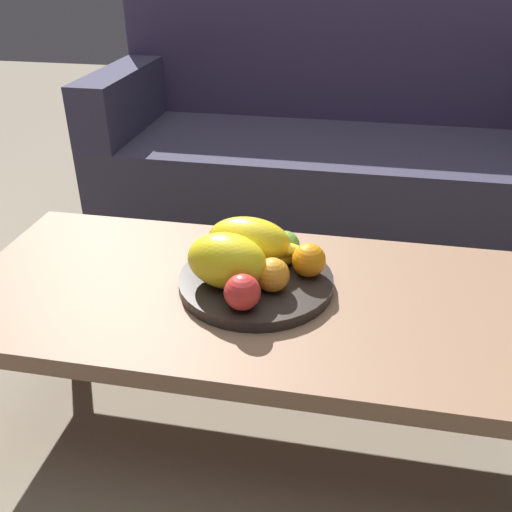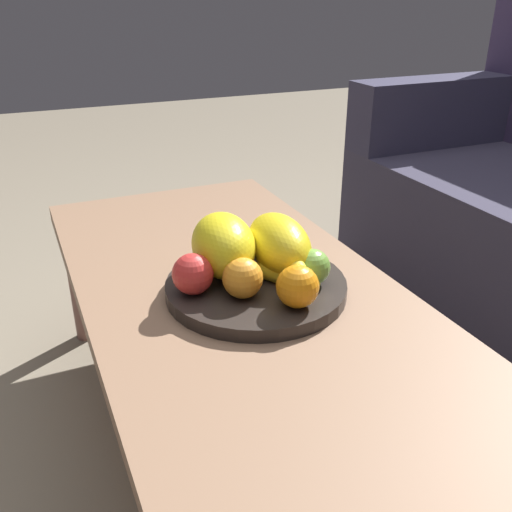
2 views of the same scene
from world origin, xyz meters
The scene contains 11 objects.
ground_plane centered at (0.00, 0.00, 0.00)m, with size 8.00×8.00×0.00m, color gray.
coffee_table centered at (0.00, 0.00, 0.34)m, with size 1.28×0.57×0.38m.
couch centered at (0.09, 1.07, 0.30)m, with size 1.70×0.70×0.90m.
fruit_bowl centered at (-0.01, 0.02, 0.39)m, with size 0.33×0.33×0.03m, color #2B2420.
melon_large_front centered at (-0.04, 0.08, 0.46)m, with size 0.18×0.10×0.10m, color yellow.
melon_smaller_beside centered at (-0.07, -0.02, 0.46)m, with size 0.17×0.11×0.11m, color yellow.
orange_front centered at (0.03, -0.02, 0.44)m, with size 0.07×0.07×0.07m, color orange.
orange_left centered at (0.09, 0.05, 0.44)m, with size 0.07×0.07×0.07m, color orange.
apple_left centered at (0.04, 0.11, 0.44)m, with size 0.07×0.07×0.07m, color #6EA23C.
apple_right centered at (-0.02, -0.10, 0.44)m, with size 0.07×0.07×0.07m, color red.
banana_bunch centered at (0.01, 0.07, 0.43)m, with size 0.17×0.12×0.06m.
Camera 1 is at (0.17, -0.97, 1.03)m, focal length 39.13 mm.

